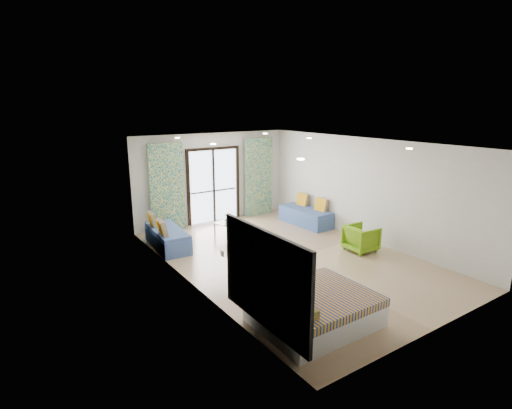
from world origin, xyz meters
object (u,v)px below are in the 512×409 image
daybed_left (167,237)px  armchair (361,237)px  daybed_right (306,216)px  bed (313,309)px  coffee_table (227,224)px

daybed_left → armchair: daybed_left is taller
armchair → daybed_right: bearing=-5.1°
bed → coffee_table: 4.88m
daybed_left → armchair: size_ratio=2.53×
armchair → bed: bearing=123.2°
bed → daybed_right: bearing=50.6°
coffee_table → daybed_left: bearing=178.5°
daybed_left → daybed_right: bearing=-2.0°
daybed_left → coffee_table: (1.73, -0.05, 0.07)m
bed → coffee_table: coffee_table is taller
bed → daybed_right: size_ratio=1.06×
bed → daybed_right: daybed_right is taller
bed → daybed_left: 4.84m
bed → armchair: (3.25, 1.91, 0.08)m
bed → armchair: 3.77m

